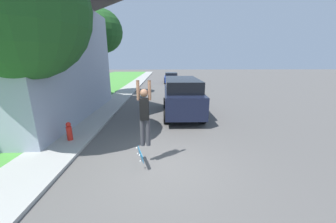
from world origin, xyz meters
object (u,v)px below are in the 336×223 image
(car_down_street, at_px, (171,78))
(skateboard, at_px, (140,154))
(lawn_tree_far, at_px, (101,32))
(lawn_tree_near, at_px, (16,8))
(skateboarder, at_px, (145,113))
(suv_parked, at_px, (182,95))
(fire_hydrant, at_px, (69,131))

(car_down_street, distance_m, skateboard, 21.33)
(lawn_tree_far, bearing_deg, lawn_tree_near, -85.86)
(skateboarder, distance_m, skateboard, 1.24)
(skateboarder, height_order, skateboard, skateboarder)
(skateboard, bearing_deg, lawn_tree_far, 110.68)
(lawn_tree_far, distance_m, skateboard, 13.83)
(lawn_tree_near, bearing_deg, skateboarder, -17.63)
(lawn_tree_near, height_order, suv_parked, lawn_tree_near)
(lawn_tree_far, distance_m, suv_parked, 10.09)
(skateboarder, bearing_deg, lawn_tree_far, 111.55)
(lawn_tree_near, relative_size, suv_parked, 1.35)
(car_down_street, xyz_separation_m, skateboard, (-1.71, -21.26, -0.32))
(skateboarder, bearing_deg, fire_hydrant, 153.23)
(lawn_tree_near, relative_size, lawn_tree_far, 0.94)
(lawn_tree_near, xyz_separation_m, lawn_tree_far, (-0.77, 10.66, 0.79))
(lawn_tree_far, height_order, suv_parked, lawn_tree_far)
(lawn_tree_far, xyz_separation_m, skateboarder, (4.71, -11.91, -3.79))
(suv_parked, bearing_deg, fire_hydrant, -141.22)
(suv_parked, xyz_separation_m, skateboarder, (-1.58, -5.25, 0.45))
(skateboarder, bearing_deg, skateboard, -135.06)
(lawn_tree_far, distance_m, car_down_street, 12.07)
(lawn_tree_far, height_order, fire_hydrant, lawn_tree_far)
(lawn_tree_near, bearing_deg, suv_parked, 35.96)
(lawn_tree_far, xyz_separation_m, car_down_street, (6.27, 9.20, -4.68))
(suv_parked, bearing_deg, car_down_street, 90.07)
(suv_parked, height_order, skateboard, suv_parked)
(lawn_tree_far, relative_size, skateboard, 9.31)
(suv_parked, distance_m, fire_hydrant, 5.97)
(lawn_tree_far, bearing_deg, skateboard, -69.32)
(car_down_street, distance_m, skateboarder, 21.18)
(lawn_tree_far, height_order, skateboard, lawn_tree_far)
(skateboarder, bearing_deg, suv_parked, 73.25)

